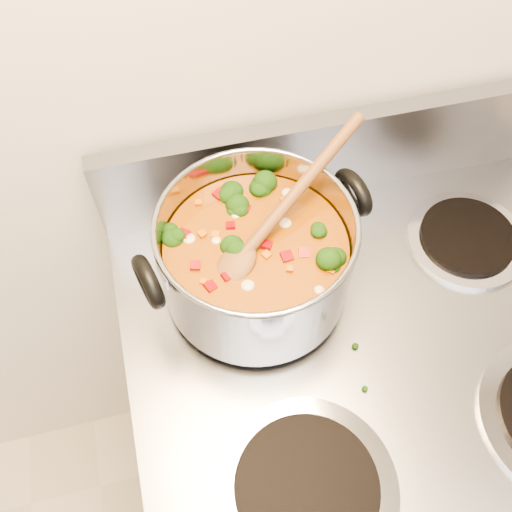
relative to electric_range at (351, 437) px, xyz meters
The scene contains 4 objects.
electric_range is the anchor object (origin of this frame).
stockpot 0.58m from the electric_range, 139.95° to the left, with size 0.33×0.27×0.16m.
wooden_spoon 0.63m from the electric_range, 134.07° to the left, with size 0.27×0.20×0.11m.
cooktop_crumbs 0.47m from the electric_range, behind, with size 0.17×0.15×0.01m.
Camera 1 is at (-0.22, 0.88, 1.67)m, focal length 40.00 mm.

